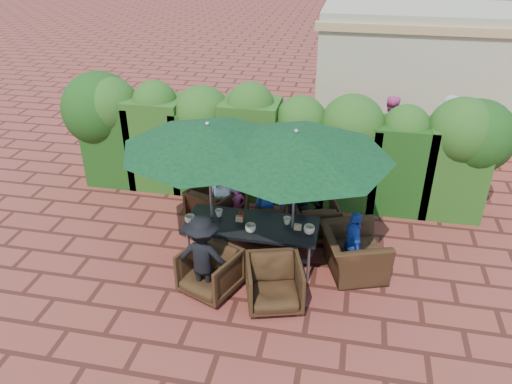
% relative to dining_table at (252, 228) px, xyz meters
% --- Properties ---
extents(ground, '(80.00, 80.00, 0.00)m').
position_rel_dining_table_xyz_m(ground, '(-0.03, 0.10, -0.67)').
color(ground, brown).
rests_on(ground, ground).
extents(dining_table, '(2.19, 0.90, 0.75)m').
position_rel_dining_table_xyz_m(dining_table, '(0.00, 0.00, 0.00)').
color(dining_table, black).
rests_on(dining_table, ground).
extents(umbrella_left, '(2.78, 2.78, 2.46)m').
position_rel_dining_table_xyz_m(umbrella_left, '(-0.70, 0.08, 1.54)').
color(umbrella_left, gray).
rests_on(umbrella_left, ground).
extents(umbrella_right, '(3.00, 3.00, 2.46)m').
position_rel_dining_table_xyz_m(umbrella_right, '(0.67, 0.05, 1.54)').
color(umbrella_right, gray).
rests_on(umbrella_right, ground).
extents(chair_far_left, '(1.07, 1.04, 0.86)m').
position_rel_dining_table_xyz_m(chair_far_left, '(-0.93, 1.04, -0.25)').
color(chair_far_left, black).
rests_on(chair_far_left, ground).
extents(chair_far_mid, '(0.88, 0.84, 0.80)m').
position_rel_dining_table_xyz_m(chair_far_mid, '(0.09, 0.84, -0.28)').
color(chair_far_mid, black).
rests_on(chair_far_mid, ground).
extents(chair_far_right, '(0.97, 0.93, 0.81)m').
position_rel_dining_table_xyz_m(chair_far_right, '(0.97, 0.98, -0.27)').
color(chair_far_right, black).
rests_on(chair_far_right, ground).
extents(chair_near_left, '(1.01, 0.99, 0.82)m').
position_rel_dining_table_xyz_m(chair_near_left, '(-0.48, -0.88, -0.27)').
color(chair_near_left, black).
rests_on(chair_near_left, ground).
extents(chair_near_right, '(0.99, 0.96, 0.84)m').
position_rel_dining_table_xyz_m(chair_near_right, '(0.55, -0.98, -0.26)').
color(chair_near_right, black).
rests_on(chair_near_right, ground).
extents(chair_end_right, '(1.04, 1.28, 0.96)m').
position_rel_dining_table_xyz_m(chair_end_right, '(1.68, 0.09, -0.19)').
color(chair_end_right, black).
rests_on(chair_end_right, ground).
extents(adult_far_left, '(0.64, 0.46, 1.19)m').
position_rel_dining_table_xyz_m(adult_far_left, '(-0.76, 1.00, -0.08)').
color(adult_far_left, white).
rests_on(adult_far_left, ground).
extents(adult_far_mid, '(0.45, 0.37, 1.21)m').
position_rel_dining_table_xyz_m(adult_far_mid, '(0.09, 0.91, -0.07)').
color(adult_far_mid, '#2148B4').
rests_on(adult_far_mid, ground).
extents(adult_far_right, '(0.69, 0.54, 1.27)m').
position_rel_dining_table_xyz_m(adult_far_right, '(0.75, 0.91, -0.04)').
color(adult_far_right, black).
rests_on(adult_far_right, ground).
extents(adult_near_left, '(0.89, 0.41, 1.39)m').
position_rel_dining_table_xyz_m(adult_near_left, '(-0.54, -0.96, 0.02)').
color(adult_near_left, black).
rests_on(adult_near_left, ground).
extents(adult_end_right, '(0.51, 0.74, 1.14)m').
position_rel_dining_table_xyz_m(adult_end_right, '(1.67, 0.02, -0.10)').
color(adult_end_right, '#2148B4').
rests_on(adult_end_right, ground).
extents(child_left, '(0.39, 0.36, 0.87)m').
position_rel_dining_table_xyz_m(child_left, '(-0.48, 0.98, -0.24)').
color(child_left, '#EA52A3').
rests_on(child_left, ground).
extents(child_right, '(0.35, 0.31, 0.84)m').
position_rel_dining_table_xyz_m(child_right, '(0.43, 0.98, -0.25)').
color(child_right, '#834DA7').
rests_on(child_right, ground).
extents(pedestrian_a, '(1.65, 1.43, 1.74)m').
position_rel_dining_table_xyz_m(pedestrian_a, '(1.40, 4.20, 0.19)').
color(pedestrian_a, green).
rests_on(pedestrian_a, ground).
extents(pedestrian_b, '(0.82, 0.55, 1.63)m').
position_rel_dining_table_xyz_m(pedestrian_b, '(2.31, 4.59, 0.14)').
color(pedestrian_b, '#EA52A3').
rests_on(pedestrian_b, ground).
extents(pedestrian_c, '(1.22, 1.16, 1.81)m').
position_rel_dining_table_xyz_m(pedestrian_c, '(3.60, 4.27, 0.23)').
color(pedestrian_c, '#989AA0').
rests_on(pedestrian_c, ground).
extents(cup_a, '(0.18, 0.18, 0.14)m').
position_rel_dining_table_xyz_m(cup_a, '(-1.00, -0.17, 0.15)').
color(cup_a, beige).
rests_on(cup_a, dining_table).
extents(cup_b, '(0.13, 0.13, 0.12)m').
position_rel_dining_table_xyz_m(cup_b, '(-0.59, 0.13, 0.14)').
color(cup_b, beige).
rests_on(cup_b, dining_table).
extents(cup_c, '(0.18, 0.18, 0.14)m').
position_rel_dining_table_xyz_m(cup_c, '(0.03, -0.23, 0.15)').
color(cup_c, beige).
rests_on(cup_c, dining_table).
extents(cup_d, '(0.13, 0.13, 0.12)m').
position_rel_dining_table_xyz_m(cup_d, '(0.57, 0.12, 0.14)').
color(cup_d, beige).
rests_on(cup_d, dining_table).
extents(cup_e, '(0.18, 0.18, 0.14)m').
position_rel_dining_table_xyz_m(cup_e, '(0.96, -0.09, 0.15)').
color(cup_e, beige).
rests_on(cup_e, dining_table).
extents(ketchup_bottle, '(0.04, 0.04, 0.17)m').
position_rel_dining_table_xyz_m(ketchup_bottle, '(-0.21, 0.09, 0.16)').
color(ketchup_bottle, '#B20C0A').
rests_on(ketchup_bottle, dining_table).
extents(sauce_bottle, '(0.04, 0.04, 0.17)m').
position_rel_dining_table_xyz_m(sauce_bottle, '(-0.15, 0.04, 0.16)').
color(sauce_bottle, '#4C230C').
rests_on(sauce_bottle, dining_table).
extents(serving_tray, '(0.35, 0.25, 0.02)m').
position_rel_dining_table_xyz_m(serving_tray, '(-0.83, -0.15, 0.08)').
color(serving_tray, '#A47E4F').
rests_on(serving_tray, dining_table).
extents(number_block_left, '(0.12, 0.06, 0.10)m').
position_rel_dining_table_xyz_m(number_block_left, '(-0.21, 0.04, 0.13)').
color(number_block_left, tan).
rests_on(number_block_left, dining_table).
extents(number_block_right, '(0.12, 0.06, 0.10)m').
position_rel_dining_table_xyz_m(number_block_right, '(0.76, -0.02, 0.13)').
color(number_block_right, tan).
rests_on(number_block_right, dining_table).
extents(hedge_wall, '(9.10, 1.60, 2.41)m').
position_rel_dining_table_xyz_m(hedge_wall, '(-0.15, 2.42, 0.64)').
color(hedge_wall, '#12330E').
rests_on(hedge_wall, ground).
extents(building, '(6.20, 3.08, 3.20)m').
position_rel_dining_table_xyz_m(building, '(3.47, 7.09, 0.93)').
color(building, tan).
rests_on(building, ground).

